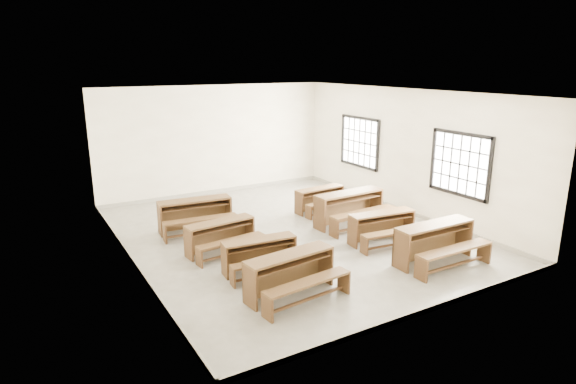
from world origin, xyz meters
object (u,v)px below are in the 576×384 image
desk_set_0 (291,272)px  desk_set_4 (436,240)px  desk_set_5 (383,225)px  desk_set_2 (221,234)px  desk_set_1 (260,253)px  desk_set_6 (350,206)px  desk_set_7 (321,198)px  desk_set_3 (196,213)px

desk_set_0 → desk_set_4: (3.16, -0.24, 0.03)m
desk_set_5 → desk_set_2: bearing=165.0°
desk_set_1 → desk_set_6: bearing=27.7°
desk_set_0 → desk_set_5: size_ratio=1.08×
desk_set_4 → desk_set_7: bearing=91.1°
desk_set_2 → desk_set_6: bearing=-5.8°
desk_set_7 → desk_set_0: bearing=-134.1°
desk_set_2 → desk_set_0: bearing=-90.0°
desk_set_0 → desk_set_3: desk_set_3 is taller
desk_set_4 → desk_set_7: (-0.05, 3.94, -0.09)m
desk_set_4 → desk_set_6: 2.66m
desk_set_6 → desk_set_7: desk_set_6 is taller
desk_set_1 → desk_set_4: (3.17, -1.36, 0.09)m
desk_set_5 → desk_set_7: desk_set_5 is taller
desk_set_4 → desk_set_6: (-0.05, 2.66, 0.02)m
desk_set_6 → desk_set_5: bearing=-97.4°
desk_set_4 → desk_set_5: desk_set_4 is taller
desk_set_0 → desk_set_1: (-0.01, 1.12, -0.06)m
desk_set_0 → desk_set_2: desk_set_0 is taller
desk_set_0 → desk_set_4: bearing=-10.3°
desk_set_0 → desk_set_3: size_ratio=0.97×
desk_set_0 → desk_set_5: (2.98, 1.11, -0.03)m
desk_set_5 → desk_set_7: (0.13, 2.59, -0.03)m
desk_set_1 → desk_set_2: (-0.26, 1.26, 0.02)m
desk_set_1 → desk_set_5: (2.99, -0.01, 0.03)m
desk_set_3 → desk_set_4: size_ratio=1.00×
desk_set_0 → desk_set_7: 4.84m
desk_set_5 → desk_set_6: (0.12, 1.31, 0.08)m
desk_set_5 → desk_set_7: size_ratio=1.10×
desk_set_6 → desk_set_2: bearing=178.5°
desk_set_1 → desk_set_6: 3.38m
desk_set_3 → desk_set_5: size_ratio=1.11×
desk_set_2 → desk_set_5: 3.49m
desk_set_3 → desk_set_2: bearing=-84.4°
desk_set_4 → desk_set_5: 1.36m
desk_set_2 → desk_set_3: (-0.00, 1.52, 0.05)m
desk_set_3 → desk_set_5: 4.28m
desk_set_1 → desk_set_4: bearing=-18.1°
desk_set_1 → desk_set_3: (-0.26, 2.78, 0.07)m
desk_set_1 → desk_set_2: size_ratio=0.95×
desk_set_7 → desk_set_2: bearing=-162.7°
desk_set_0 → desk_set_3: (-0.27, 3.90, 0.01)m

